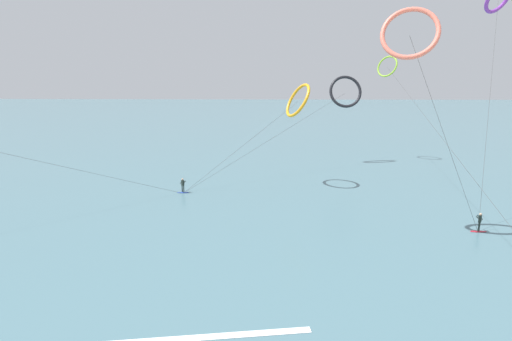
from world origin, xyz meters
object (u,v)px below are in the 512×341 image
(surfer_cobalt, at_px, (183,186))
(kite_charcoal, at_px, (345,92))
(surfer_crimson, at_px, (479,224))
(kite_coral, at_px, (410,33))
(kite_lime, at_px, (388,67))
(kite_amber, at_px, (298,100))

(surfer_cobalt, bearing_deg, kite_charcoal, -102.47)
(surfer_crimson, bearing_deg, kite_coral, -56.39)
(kite_charcoal, xyz_separation_m, kite_lime, (6.74, 2.72, 3.64))
(kite_charcoal, relative_size, kite_amber, 1.57)
(kite_charcoal, bearing_deg, surfer_crimson, -82.86)
(surfer_cobalt, xyz_separation_m, kite_amber, (13.18, 4.26, 9.47))
(kite_amber, height_order, kite_lime, kite_lime)
(surfer_cobalt, relative_size, kite_lime, 0.04)
(surfer_crimson, relative_size, kite_charcoal, 0.07)
(surfer_cobalt, height_order, kite_coral, kite_coral)
(surfer_cobalt, bearing_deg, surfer_crimson, -163.49)
(kite_lime, relative_size, kite_coral, 2.55)
(kite_amber, distance_m, kite_coral, 17.79)
(kite_lime, bearing_deg, kite_coral, -53.43)
(surfer_cobalt, distance_m, kite_charcoal, 29.24)
(kite_coral, bearing_deg, surfer_cobalt, 173.99)
(kite_charcoal, distance_m, kite_amber, 15.51)
(surfer_cobalt, relative_size, surfer_crimson, 1.00)
(surfer_cobalt, bearing_deg, kite_amber, -124.16)
(kite_lime, height_order, kite_coral, kite_coral)
(kite_lime, xyz_separation_m, kite_coral, (-7.15, -30.85, 2.10))
(surfer_crimson, xyz_separation_m, kite_lime, (-0.01, 31.22, 13.56))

